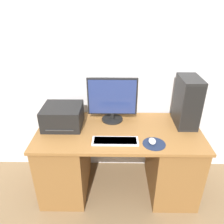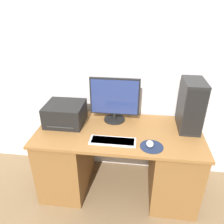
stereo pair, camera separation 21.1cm
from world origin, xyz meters
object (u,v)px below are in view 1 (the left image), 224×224
object	(u,v)px
monitor	(112,99)
keyboard	(115,141)
computer_tower	(187,102)
mouse	(152,141)
printer	(63,116)

from	to	relation	value
monitor	keyboard	bearing A→B (deg)	-85.51
keyboard	computer_tower	world-z (taller)	computer_tower
keyboard	mouse	bearing A→B (deg)	-2.27
printer	keyboard	bearing A→B (deg)	-28.29
printer	mouse	bearing A→B (deg)	-19.08
mouse	computer_tower	xyz separation A→B (m)	(0.39, 0.36, 0.23)
monitor	keyboard	xyz separation A→B (m)	(0.03, -0.42, -0.24)
mouse	printer	xyz separation A→B (m)	(-0.88, 0.30, 0.09)
keyboard	computer_tower	size ratio (longest dim) A/B	0.85
keyboard	computer_tower	distance (m)	0.84
monitor	mouse	world-z (taller)	monitor
computer_tower	keyboard	bearing A→B (deg)	-154.50
keyboard	computer_tower	bearing A→B (deg)	25.50
monitor	keyboard	distance (m)	0.48
computer_tower	monitor	bearing A→B (deg)	174.68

